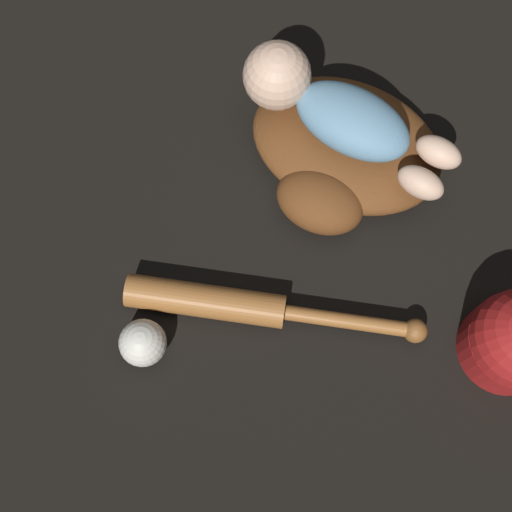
# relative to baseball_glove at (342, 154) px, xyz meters

# --- Properties ---
(ground_plane) EXTENTS (6.00, 6.00, 0.00)m
(ground_plane) POSITION_rel_baseball_glove_xyz_m (-0.02, -0.06, -0.04)
(ground_plane) COLOR black
(baseball_glove) EXTENTS (0.40, 0.36, 0.08)m
(baseball_glove) POSITION_rel_baseball_glove_xyz_m (0.00, 0.00, 0.00)
(baseball_glove) COLOR brown
(baseball_glove) RESTS_ON ground
(baby_figure) EXTENTS (0.37, 0.26, 0.11)m
(baby_figure) POSITION_rel_baseball_glove_xyz_m (0.03, -0.04, 0.09)
(baby_figure) COLOR #6693B2
(baby_figure) RESTS_ON baseball_glove
(baseball_bat) EXTENTS (0.49, 0.08, 0.06)m
(baseball_bat) POSITION_rel_baseball_glove_xyz_m (0.16, 0.28, -0.01)
(baseball_bat) COLOR #9E602D
(baseball_bat) RESTS_ON ground
(baseball) EXTENTS (0.08, 0.08, 0.08)m
(baseball) POSITION_rel_baseball_glove_xyz_m (0.30, 0.35, -0.00)
(baseball) COLOR silver
(baseball) RESTS_ON ground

